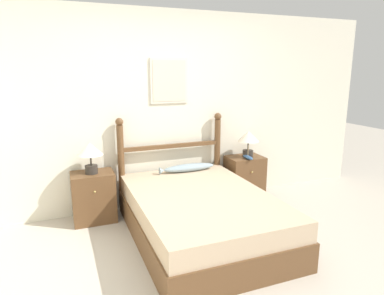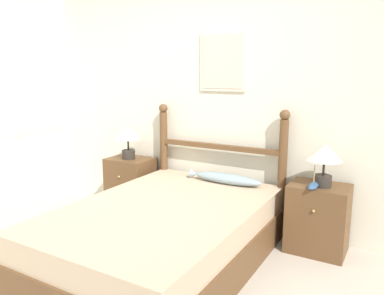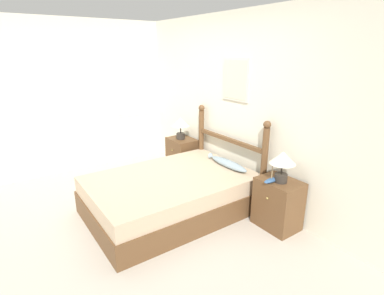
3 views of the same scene
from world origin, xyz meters
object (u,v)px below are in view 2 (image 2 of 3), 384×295
(nightstand_right, at_px, (318,218))
(table_lamp_left, at_px, (128,136))
(bed, at_px, (164,235))
(model_boat, at_px, (314,185))
(fish_pillow, at_px, (226,179))
(table_lamp_right, at_px, (324,157))
(nightstand_left, at_px, (131,184))

(nightstand_right, xyz_separation_m, table_lamp_left, (-2.09, -0.02, 0.56))
(bed, distance_m, nightstand_right, 1.36)
(nightstand_right, relative_size, model_boat, 2.64)
(bed, relative_size, nightstand_right, 3.43)
(bed, bearing_deg, fish_pillow, 78.51)
(nightstand_right, relative_size, table_lamp_left, 1.65)
(bed, bearing_deg, table_lamp_right, 38.08)
(nightstand_left, height_order, fish_pillow, nightstand_left)
(nightstand_right, height_order, model_boat, model_boat)
(nightstand_left, bearing_deg, fish_pillow, -1.52)
(nightstand_left, bearing_deg, table_lamp_left, -105.02)
(bed, bearing_deg, table_lamp_left, 141.20)
(bed, height_order, fish_pillow, fish_pillow)
(nightstand_left, xyz_separation_m, nightstand_right, (2.09, 0.00, 0.00))
(table_lamp_right, xyz_separation_m, model_boat, (-0.05, -0.09, -0.23))
(nightstand_right, relative_size, table_lamp_right, 1.65)
(table_lamp_left, relative_size, table_lamp_right, 1.00)
(table_lamp_right, bearing_deg, fish_pillow, -179.60)
(bed, height_order, nightstand_right, nightstand_right)
(nightstand_left, bearing_deg, nightstand_right, 0.00)
(table_lamp_left, xyz_separation_m, fish_pillow, (1.22, -0.01, -0.32))
(bed, relative_size, table_lamp_left, 5.65)
(model_boat, bearing_deg, fish_pillow, 174.07)
(model_boat, relative_size, fish_pillow, 0.31)
(table_lamp_left, xyz_separation_m, table_lamp_right, (2.12, -0.01, 0.00))
(bed, relative_size, nightstand_left, 3.43)
(bed, height_order, table_lamp_right, table_lamp_right)
(bed, distance_m, nightstand_left, 1.36)
(table_lamp_left, xyz_separation_m, model_boat, (2.06, -0.10, -0.23))
(nightstand_left, bearing_deg, bed, -39.58)
(nightstand_right, bearing_deg, model_boat, -103.66)
(nightstand_right, distance_m, table_lamp_left, 2.17)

